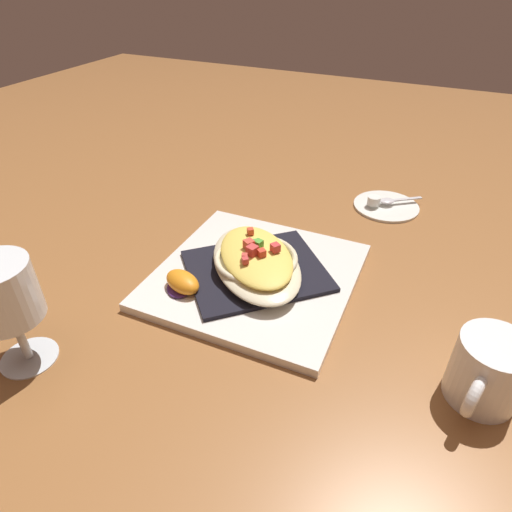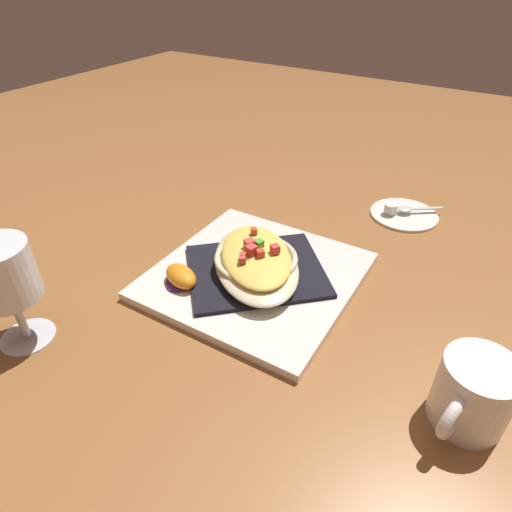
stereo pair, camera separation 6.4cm
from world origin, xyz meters
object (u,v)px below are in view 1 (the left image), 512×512
creamer_saucer (386,205)px  spoon (390,201)px  coffee_mug (486,374)px  creamer_cup_0 (374,200)px  orange_garnish (182,283)px  square_plate (256,276)px  stemmed_glass (4,298)px  gratin_dish (256,260)px

creamer_saucer → spoon: (-0.00, 0.01, 0.01)m
coffee_mug → creamer_cup_0: (-0.38, -0.20, -0.02)m
orange_garnish → coffee_mug: size_ratio=0.64×
square_plate → creamer_cup_0: size_ratio=11.91×
square_plate → stemmed_glass: (0.26, -0.19, 0.09)m
square_plate → stemmed_glass: stemmed_glass is taller
orange_garnish → square_plate: bearing=135.6°
creamer_saucer → spoon: 0.01m
gratin_dish → creamer_cup_0: 0.32m
spoon → gratin_dish: bearing=-23.9°
square_plate → coffee_mug: 0.33m
creamer_saucer → spoon: spoon is taller
creamer_saucer → stemmed_glass: bearing=-29.4°
coffee_mug → stemmed_glass: bearing=-71.1°
square_plate → creamer_cup_0: (-0.30, 0.11, 0.01)m
stemmed_glass → creamer_cup_0: stemmed_glass is taller
square_plate → orange_garnish: 0.11m
stemmed_glass → orange_garnish: bearing=148.6°
spoon → creamer_cup_0: (0.02, -0.03, 0.00)m
creamer_saucer → gratin_dish: bearing=-23.3°
stemmed_glass → creamer_saucer: size_ratio=1.14×
gratin_dish → orange_garnish: size_ratio=3.41×
gratin_dish → stemmed_glass: (0.26, -0.19, 0.06)m
coffee_mug → stemmed_glass: stemmed_glass is taller
square_plate → orange_garnish: orange_garnish is taller
square_plate → gratin_dish: (0.00, 0.00, 0.03)m
coffee_mug → creamer_saucer: bearing=-155.6°
gratin_dish → orange_garnish: bearing=-44.4°
coffee_mug → stemmed_glass: (0.17, -0.50, 0.06)m
square_plate → coffee_mug: bearing=74.6°
creamer_saucer → spoon: bearing=126.0°
square_plate → coffee_mug: (0.09, 0.32, 0.03)m
orange_garnish → creamer_saucer: bearing=151.5°
spoon → creamer_cup_0: bearing=-54.0°
coffee_mug → creamer_cup_0: coffee_mug is taller
orange_garnish → creamer_cup_0: size_ratio=2.83×
creamer_saucer → creamer_cup_0: (0.02, -0.02, 0.01)m
square_plate → spoon: (-0.32, 0.14, 0.01)m
square_plate → stemmed_glass: size_ratio=2.01×
gratin_dish → spoon: 0.35m
spoon → creamer_saucer: bearing=-54.0°
creamer_cup_0 → creamer_saucer: bearing=126.0°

